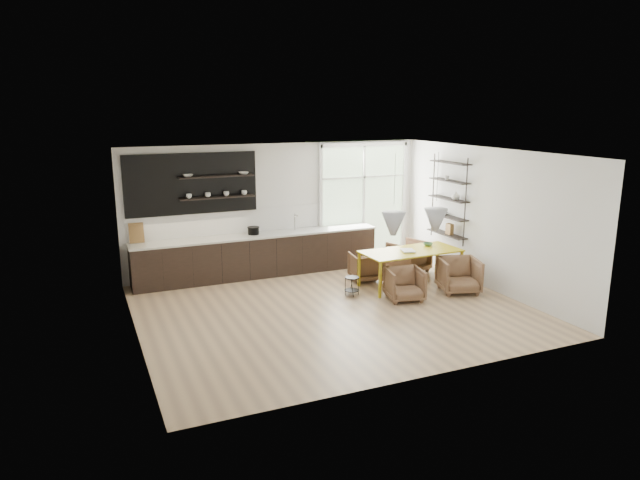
{
  "coord_description": "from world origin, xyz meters",
  "views": [
    {
      "loc": [
        -4.22,
        -9.15,
        3.7
      ],
      "look_at": [
        -0.01,
        0.6,
        1.2
      ],
      "focal_mm": 32.0,
      "sensor_mm": 36.0,
      "label": 1
    }
  ],
  "objects_px": {
    "dining_table": "(411,253)",
    "wire_stool": "(352,284)",
    "armchair_back_right": "(409,256)",
    "armchair_front_right": "(459,275)",
    "armchair_front_left": "(405,284)",
    "armchair_back_left": "(366,267)"
  },
  "relations": [
    {
      "from": "armchair_back_left",
      "to": "armchair_front_left",
      "type": "xyz_separation_m",
      "value": [
        0.08,
        -1.45,
        0.01
      ]
    },
    {
      "from": "dining_table",
      "to": "armchair_front_left",
      "type": "xyz_separation_m",
      "value": [
        -0.59,
        -0.74,
        -0.39
      ]
    },
    {
      "from": "armchair_back_left",
      "to": "armchair_back_right",
      "type": "bearing_deg",
      "value": -162.02
    },
    {
      "from": "armchair_front_right",
      "to": "dining_table",
      "type": "bearing_deg",
      "value": 148.87
    },
    {
      "from": "armchair_front_left",
      "to": "armchair_front_right",
      "type": "bearing_deg",
      "value": 10.94
    },
    {
      "from": "wire_stool",
      "to": "armchair_front_right",
      "type": "bearing_deg",
      "value": -17.93
    },
    {
      "from": "armchair_front_left",
      "to": "armchair_front_right",
      "type": "xyz_separation_m",
      "value": [
        1.26,
        -0.03,
        0.04
      ]
    },
    {
      "from": "armchair_front_right",
      "to": "wire_stool",
      "type": "bearing_deg",
      "value": 179.8
    },
    {
      "from": "armchair_front_left",
      "to": "armchair_front_right",
      "type": "height_order",
      "value": "armchair_front_right"
    },
    {
      "from": "dining_table",
      "to": "armchair_front_left",
      "type": "distance_m",
      "value": 1.03
    },
    {
      "from": "dining_table",
      "to": "armchair_front_right",
      "type": "xyz_separation_m",
      "value": [
        0.67,
        -0.77,
        -0.36
      ]
    },
    {
      "from": "armchair_back_right",
      "to": "wire_stool",
      "type": "height_order",
      "value": "armchair_back_right"
    },
    {
      "from": "armchair_back_left",
      "to": "armchair_front_right",
      "type": "relative_size",
      "value": 0.86
    },
    {
      "from": "wire_stool",
      "to": "dining_table",
      "type": "bearing_deg",
      "value": 3.78
    },
    {
      "from": "armchair_back_right",
      "to": "wire_stool",
      "type": "distance_m",
      "value": 2.18
    },
    {
      "from": "dining_table",
      "to": "armchair_front_left",
      "type": "bearing_deg",
      "value": -130.59
    },
    {
      "from": "armchair_back_right",
      "to": "armchair_front_left",
      "type": "xyz_separation_m",
      "value": [
        -1.11,
        -1.64,
        -0.04
      ]
    },
    {
      "from": "armchair_back_right",
      "to": "armchair_front_left",
      "type": "bearing_deg",
      "value": 37.27
    },
    {
      "from": "dining_table",
      "to": "wire_stool",
      "type": "distance_m",
      "value": 1.49
    },
    {
      "from": "dining_table",
      "to": "armchair_back_right",
      "type": "relative_size",
      "value": 2.68
    },
    {
      "from": "armchair_front_right",
      "to": "wire_stool",
      "type": "relative_size",
      "value": 2.06
    },
    {
      "from": "dining_table",
      "to": "armchair_front_left",
      "type": "height_order",
      "value": "dining_table"
    }
  ]
}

